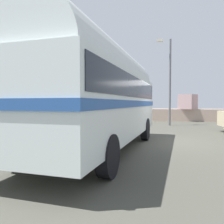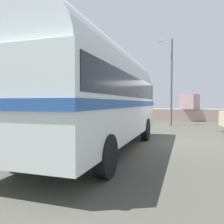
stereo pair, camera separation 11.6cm
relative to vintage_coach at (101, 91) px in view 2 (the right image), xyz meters
name	(u,v)px [view 2 (the right image)]	position (x,y,z in m)	size (l,w,h in m)	color
ground	(166,142)	(2.21, 2.26, -2.04)	(32.00, 26.00, 0.02)	#45453C
breakwater	(164,114)	(2.31, 14.05, -1.42)	(31.36, 2.53, 2.40)	tan
vintage_coach	(101,91)	(0.00, 0.00, 0.00)	(3.28, 8.78, 3.70)	black
lamp_post	(170,77)	(2.63, 9.35, 1.47)	(1.04, 0.32, 6.22)	#5B5B60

